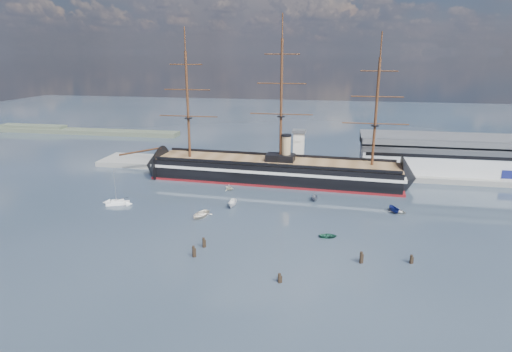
# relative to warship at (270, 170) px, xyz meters

# --- Properties ---
(ground) EXTENTS (600.00, 600.00, 0.00)m
(ground) POSITION_rel_warship_xyz_m (6.17, -20.00, -4.04)
(ground) COLOR #222F3B
(ground) RESTS_ON ground
(quay) EXTENTS (180.00, 18.00, 2.00)m
(quay) POSITION_rel_warship_xyz_m (16.17, 16.00, -4.04)
(quay) COLOR slate
(quay) RESTS_ON ground
(warehouse) EXTENTS (63.00, 21.00, 11.60)m
(warehouse) POSITION_rel_warship_xyz_m (64.17, 20.00, 3.95)
(warehouse) COLOR #B7BABC
(warehouse) RESTS_ON ground
(quay_tower) EXTENTS (5.00, 5.00, 15.00)m
(quay_tower) POSITION_rel_warship_xyz_m (9.17, 13.00, 5.72)
(quay_tower) COLOR silver
(quay_tower) RESTS_ON ground
(shoreline) EXTENTS (120.00, 10.00, 4.00)m
(shoreline) POSITION_rel_warship_xyz_m (-133.06, 75.00, -2.59)
(shoreline) COLOR #3F4C38
(shoreline) RESTS_ON ground
(warship) EXTENTS (113.29, 20.95, 53.94)m
(warship) POSITION_rel_warship_xyz_m (0.00, 0.00, 0.00)
(warship) COLOR black
(warship) RESTS_ON ground
(sailboat) EXTENTS (7.19, 4.58, 11.11)m
(sailboat) POSITION_rel_warship_xyz_m (-42.43, -33.58, -3.33)
(sailboat) COLOR white
(sailboat) RESTS_ON ground
(motorboat_a) EXTENTS (6.73, 2.59, 2.67)m
(motorboat_a) POSITION_rel_warship_xyz_m (-7.01, -29.23, -4.04)
(motorboat_a) COLOR white
(motorboat_a) RESTS_ON ground
(motorboat_b) EXTENTS (1.44, 2.92, 1.31)m
(motorboat_b) POSITION_rel_warship_xyz_m (22.14, -46.47, -4.04)
(motorboat_b) COLOR #1D5641
(motorboat_b) RESTS_ON ground
(motorboat_c) EXTENTS (5.26, 2.28, 2.05)m
(motorboat_c) POSITION_rel_warship_xyz_m (17.30, -18.73, -4.04)
(motorboat_c) COLOR slate
(motorboat_c) RESTS_ON ground
(motorboat_d) EXTENTS (5.78, 6.36, 2.21)m
(motorboat_d) POSITION_rel_warship_xyz_m (-12.07, -13.28, -4.04)
(motorboat_d) COLOR beige
(motorboat_d) RESTS_ON ground
(motorboat_e) EXTENTS (3.13, 3.47, 1.57)m
(motorboat_e) POSITION_rel_warship_xyz_m (41.83, -25.04, -4.04)
(motorboat_e) COLOR silver
(motorboat_e) RESTS_ON ground
(motorboat_f) EXTENTS (6.04, 4.03, 2.27)m
(motorboat_f) POSITION_rel_warship_xyz_m (40.80, -25.30, -4.04)
(motorboat_f) COLOR navy
(motorboat_f) RESTS_ON ground
(motorboat_g) EXTENTS (4.77, 2.81, 2.09)m
(motorboat_g) POSITION_rel_warship_xyz_m (-14.13, -38.85, -4.04)
(motorboat_g) COLOR white
(motorboat_g) RESTS_ON ground
(piling_near_left) EXTENTS (0.64, 0.64, 3.44)m
(piling_near_left) POSITION_rel_warship_xyz_m (-8.08, -63.00, -4.04)
(piling_near_left) COLOR black
(piling_near_left) RESTS_ON ground
(piling_near_mid) EXTENTS (0.64, 0.64, 2.75)m
(piling_near_mid) POSITION_rel_warship_xyz_m (12.80, -70.75, -4.04)
(piling_near_mid) COLOR black
(piling_near_mid) RESTS_ON ground
(piling_near_right) EXTENTS (0.64, 0.64, 3.46)m
(piling_near_right) POSITION_rel_warship_xyz_m (29.59, -59.08, -4.04)
(piling_near_right) COLOR black
(piling_near_right) RESTS_ON ground
(piling_far_right) EXTENTS (0.64, 0.64, 2.76)m
(piling_far_right) POSITION_rel_warship_xyz_m (40.61, -57.19, -4.04)
(piling_far_right) COLOR black
(piling_far_right) RESTS_ON ground
(piling_extra) EXTENTS (0.64, 0.64, 3.17)m
(piling_extra) POSITION_rel_warship_xyz_m (-7.34, -57.68, -4.04)
(piling_extra) COLOR black
(piling_extra) RESTS_ON ground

